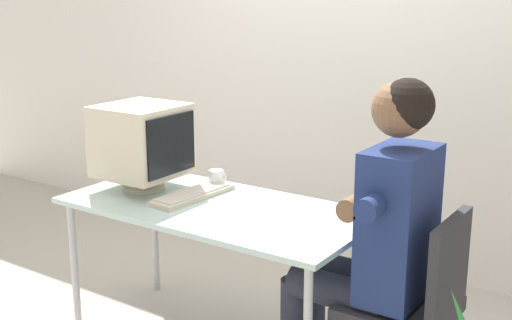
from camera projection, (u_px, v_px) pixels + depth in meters
The scene contains 7 objects.
wall_back at pixel (401, 24), 3.88m from camera, with size 8.00×0.10×3.00m, color silver.
desk at pixel (216, 216), 3.12m from camera, with size 1.46×0.71×0.72m.
crt_monitor at pixel (142, 141), 3.30m from camera, with size 0.39×0.39×0.43m.
keyboard at pixel (193, 195), 3.22m from camera, with size 0.17×0.47×0.03m.
office_chair at pixel (414, 300), 2.64m from camera, with size 0.42×0.42×0.87m.
person_seated at pixel (374, 230), 2.67m from camera, with size 0.71×0.56×1.38m.
desk_mug at pixel (217, 179), 3.38m from camera, with size 0.07×0.08×0.09m.
Camera 1 is at (1.81, -2.35, 1.69)m, focal length 46.82 mm.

